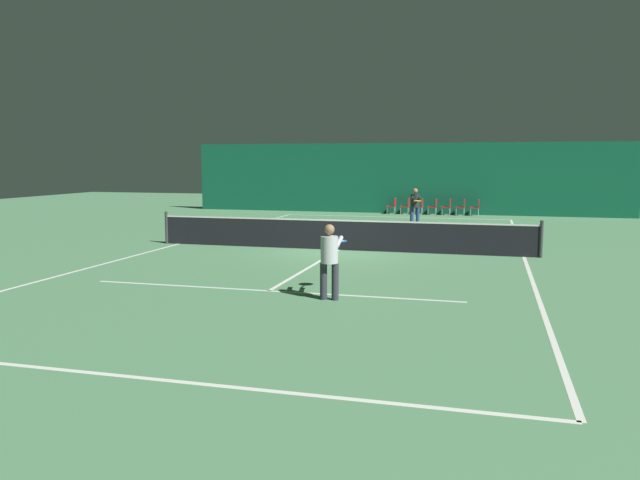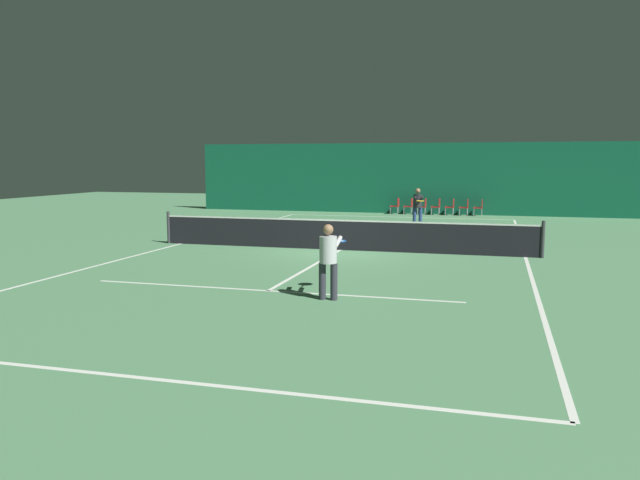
% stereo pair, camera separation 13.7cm
% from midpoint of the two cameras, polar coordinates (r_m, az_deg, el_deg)
% --- Properties ---
extents(ground_plane, '(60.00, 60.00, 0.00)m').
position_cam_midpoint_polar(ground_plane, '(19.43, 1.53, -0.92)').
color(ground_plane, '#4C7F56').
extents(backdrop_curtain, '(23.00, 0.12, 3.69)m').
position_cam_midpoint_polar(backdrop_curtain, '(33.24, 7.38, 5.61)').
color(backdrop_curtain, '#0F5138').
rests_on(backdrop_curtain, ground).
extents(court_line_baseline_far, '(11.00, 0.10, 0.00)m').
position_cam_midpoint_polar(court_line_baseline_far, '(31.04, 6.74, 2.10)').
color(court_line_baseline_far, silver).
rests_on(court_line_baseline_far, ground).
extents(court_line_baseline_near, '(11.00, 0.10, 0.00)m').
position_cam_midpoint_polar(court_line_baseline_near, '(8.61, -17.96, -11.74)').
color(court_line_baseline_near, silver).
rests_on(court_line_baseline_near, ground).
extents(court_line_service_far, '(8.25, 0.10, 0.00)m').
position_cam_midpoint_polar(court_line_service_far, '(25.64, 4.92, 1.05)').
color(court_line_service_far, silver).
rests_on(court_line_service_far, ground).
extents(court_line_service_near, '(8.25, 0.10, 0.00)m').
position_cam_midpoint_polar(court_line_service_near, '(13.38, -4.98, -4.65)').
color(court_line_service_near, silver).
rests_on(court_line_service_near, ground).
extents(court_line_sideline_left, '(0.10, 23.80, 0.00)m').
position_cam_midpoint_polar(court_line_sideline_left, '(21.39, -12.94, -0.34)').
color(court_line_sideline_left, silver).
rests_on(court_line_sideline_left, ground).
extents(court_line_sideline_right, '(0.10, 23.80, 0.00)m').
position_cam_midpoint_polar(court_line_sideline_right, '(18.91, 17.95, -1.48)').
color(court_line_sideline_right, silver).
rests_on(court_line_sideline_right, ground).
extents(court_line_centre, '(0.10, 12.80, 0.00)m').
position_cam_midpoint_polar(court_line_centre, '(19.43, 1.53, -0.91)').
color(court_line_centre, silver).
rests_on(court_line_centre, ground).
extents(tennis_net, '(12.00, 0.10, 1.07)m').
position_cam_midpoint_polar(tennis_net, '(19.36, 1.54, 0.58)').
color(tennis_net, black).
rests_on(tennis_net, ground).
extents(player_near, '(0.39, 1.29, 1.52)m').
position_cam_midpoint_polar(player_near, '(12.39, 0.59, -1.44)').
color(player_near, '#2D2D38').
rests_on(player_near, ground).
extents(player_far, '(0.63, 1.36, 1.60)m').
position_cam_midpoint_polar(player_far, '(26.90, 8.54, 3.27)').
color(player_far, navy).
rests_on(player_far, ground).
extents(courtside_chair_0, '(0.44, 0.44, 0.84)m').
position_cam_midpoint_polar(courtside_chair_0, '(32.82, 6.55, 3.22)').
color(courtside_chair_0, '#99999E').
rests_on(courtside_chair_0, ground).
extents(courtside_chair_1, '(0.44, 0.44, 0.84)m').
position_cam_midpoint_polar(courtside_chair_1, '(32.72, 7.78, 3.19)').
color(courtside_chair_1, '#99999E').
rests_on(courtside_chair_1, ground).
extents(courtside_chair_2, '(0.44, 0.44, 0.84)m').
position_cam_midpoint_polar(courtside_chair_2, '(32.64, 9.01, 3.16)').
color(courtside_chair_2, '#99999E').
rests_on(courtside_chair_2, ground).
extents(courtside_chair_3, '(0.44, 0.44, 0.84)m').
position_cam_midpoint_polar(courtside_chair_3, '(32.57, 10.24, 3.12)').
color(courtside_chair_3, '#99999E').
rests_on(courtside_chair_3, ground).
extents(courtside_chair_4, '(0.44, 0.44, 0.84)m').
position_cam_midpoint_polar(courtside_chair_4, '(32.51, 11.48, 3.09)').
color(courtside_chair_4, '#99999E').
rests_on(courtside_chair_4, ground).
extents(courtside_chair_5, '(0.44, 0.44, 0.84)m').
position_cam_midpoint_polar(courtside_chair_5, '(32.48, 12.73, 3.05)').
color(courtside_chair_5, '#99999E').
rests_on(courtside_chair_5, ground).
extents(courtside_chair_6, '(0.44, 0.44, 0.84)m').
position_cam_midpoint_polar(courtside_chair_6, '(32.45, 13.97, 3.01)').
color(courtside_chair_6, '#99999E').
rests_on(courtside_chair_6, ground).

